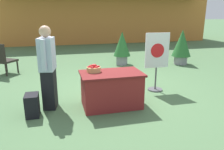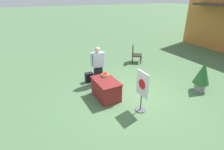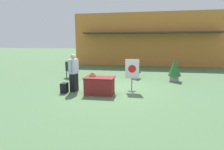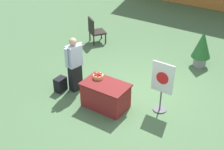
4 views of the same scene
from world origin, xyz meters
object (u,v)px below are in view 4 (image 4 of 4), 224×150
at_px(potted_plant_near_right, 202,47).
at_px(patio_chair, 95,30).
at_px(apple_basket, 98,76).
at_px(person_visitor, 74,64).
at_px(display_table, 106,95).
at_px(poster_board, 162,85).
at_px(backpack, 60,84).

bearing_deg(potted_plant_near_right, patio_chair, -173.87).
relative_size(apple_basket, potted_plant_near_right, 0.23).
height_order(person_visitor, patio_chair, person_visitor).
height_order(display_table, patio_chair, patio_chair).
bearing_deg(potted_plant_near_right, display_table, -110.15).
relative_size(display_table, person_visitor, 0.75).
bearing_deg(person_visitor, potted_plant_near_right, 63.70).
xyz_separation_m(display_table, apple_basket, (-0.33, 0.14, 0.42)).
height_order(display_table, poster_board, poster_board).
bearing_deg(potted_plant_near_right, poster_board, -90.54).
distance_m(poster_board, patio_chair, 4.69).
xyz_separation_m(apple_basket, potted_plant_near_right, (1.65, 3.46, -0.09)).
bearing_deg(person_visitor, patio_chair, 126.86).
bearing_deg(person_visitor, apple_basket, 5.00).
xyz_separation_m(person_visitor, poster_board, (2.50, 0.43, -0.05)).
distance_m(display_table, patio_chair, 4.14).
bearing_deg(poster_board, display_table, -61.43).
relative_size(display_table, poster_board, 0.87).
distance_m(poster_board, potted_plant_near_right, 2.94).
height_order(display_table, person_visitor, person_visitor).
height_order(apple_basket, poster_board, poster_board).
bearing_deg(poster_board, apple_basket, -70.70).
bearing_deg(backpack, potted_plant_near_right, 52.24).
distance_m(display_table, potted_plant_near_right, 3.85).
height_order(patio_chair, potted_plant_near_right, potted_plant_near_right).
bearing_deg(display_table, person_visitor, 169.39).
height_order(backpack, poster_board, poster_board).
bearing_deg(person_visitor, poster_board, 20.36).
distance_m(apple_basket, poster_board, 1.70).
bearing_deg(apple_basket, potted_plant_near_right, 64.50).
height_order(person_visitor, potted_plant_near_right, person_visitor).
height_order(display_table, backpack, display_table).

